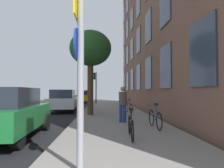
# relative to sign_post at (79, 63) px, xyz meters

# --- Properties ---
(ground_plane) EXTENTS (41.80, 41.80, 0.00)m
(ground_plane) POSITION_rel_sign_post_xyz_m (-2.33, 11.89, -2.02)
(ground_plane) COLOR #332D28
(road_asphalt) EXTENTS (7.00, 38.00, 0.01)m
(road_asphalt) POSITION_rel_sign_post_xyz_m (-4.43, 11.89, -2.01)
(road_asphalt) COLOR black
(road_asphalt) RESTS_ON ground
(sidewalk) EXTENTS (4.20, 38.00, 0.12)m
(sidewalk) POSITION_rel_sign_post_xyz_m (1.17, 11.89, -1.96)
(sidewalk) COLOR gray
(sidewalk) RESTS_ON ground
(sign_post) EXTENTS (0.15, 0.60, 3.29)m
(sign_post) POSITION_rel_sign_post_xyz_m (0.00, 0.00, 0.00)
(sign_post) COLOR gray
(sign_post) RESTS_ON sidewalk
(traffic_light) EXTENTS (0.43, 0.24, 3.62)m
(traffic_light) POSITION_rel_sign_post_xyz_m (-0.33, 20.36, 0.58)
(traffic_light) COLOR black
(traffic_light) RESTS_ON sidewalk
(tree_near) EXTENTS (2.53, 2.53, 5.09)m
(tree_near) POSITION_rel_sign_post_xyz_m (-0.27, 8.72, 2.04)
(tree_near) COLOR #4C3823
(tree_near) RESTS_ON sidewalk
(bicycle_0) EXTENTS (0.42, 1.63, 0.91)m
(bicycle_0) POSITION_rel_sign_post_xyz_m (1.28, 2.46, -1.54)
(bicycle_0) COLOR black
(bicycle_0) RESTS_ON sidewalk
(bicycle_1) EXTENTS (0.42, 1.63, 0.95)m
(bicycle_1) POSITION_rel_sign_post_xyz_m (2.43, 4.02, -1.53)
(bicycle_1) COLOR black
(bicycle_1) RESTS_ON sidewalk
(bicycle_2) EXTENTS (0.44, 1.57, 0.91)m
(bicycle_2) POSITION_rel_sign_post_xyz_m (2.18, 9.61, -1.54)
(bicycle_2) COLOR black
(bicycle_2) RESTS_ON sidewalk
(pedestrian_0) EXTENTS (0.50, 0.50, 1.61)m
(pedestrian_0) POSITION_rel_sign_post_xyz_m (1.37, 5.56, -0.98)
(pedestrian_0) COLOR navy
(pedestrian_0) RESTS_ON sidewalk
(car_0) EXTENTS (2.02, 4.17, 1.62)m
(car_0) POSITION_rel_sign_post_xyz_m (-2.59, 3.06, -1.17)
(car_0) COLOR #19662D
(car_0) RESTS_ON road_asphalt
(car_1) EXTENTS (2.01, 4.04, 1.62)m
(car_1) POSITION_rel_sign_post_xyz_m (-2.41, 11.67, -1.18)
(car_1) COLOR silver
(car_1) RESTS_ON road_asphalt
(car_2) EXTENTS (1.79, 4.50, 1.62)m
(car_2) POSITION_rel_sign_post_xyz_m (-2.01, 24.03, -1.17)
(car_2) COLOR orange
(car_2) RESTS_ON road_asphalt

